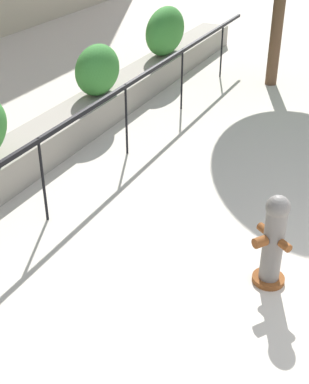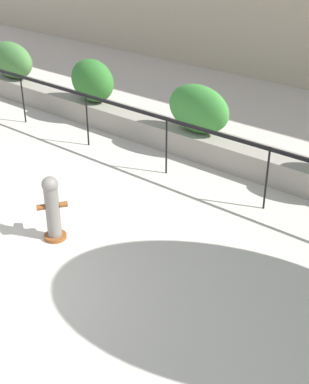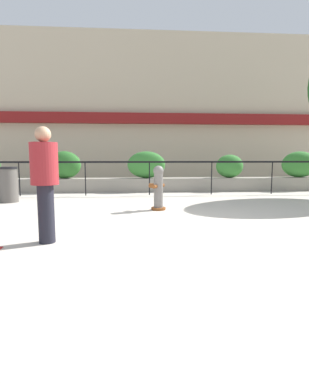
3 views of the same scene
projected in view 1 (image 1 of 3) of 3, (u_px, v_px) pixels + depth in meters
name	position (u px, v px, depth m)	size (l,w,h in m)	color
fence_railing_segment	(39.00, 148.00, 6.40)	(15.00, 0.05, 1.15)	black
hedge_bush_3	(98.00, 70.00, 9.27)	(1.04, 0.64, 0.88)	#387F33
hedge_bush_4	(165.00, 31.00, 11.38)	(1.42, 0.63, 1.00)	#387F33
fire_hydrant	(273.00, 240.00, 5.57)	(0.49, 0.49, 1.08)	brown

